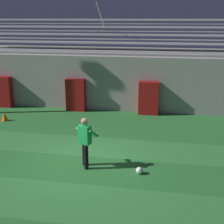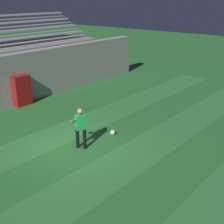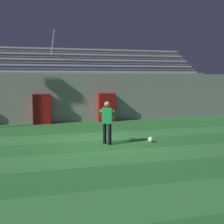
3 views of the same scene
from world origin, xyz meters
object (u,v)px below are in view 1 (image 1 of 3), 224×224
object	(u,v)px
padding_pillar_far_left	(3,92)
traffic_cone	(5,116)
padding_pillar_gate_right	(149,98)
goalkeeper	(85,139)
soccer_ball	(139,170)
padding_pillar_gate_left	(76,95)

from	to	relation	value
padding_pillar_far_left	traffic_cone	size ratio (longest dim) A/B	3.96
padding_pillar_gate_right	padding_pillar_far_left	xyz separation A→B (m)	(-7.85, 0.00, 0.00)
traffic_cone	padding_pillar_gate_right	bearing A→B (deg)	18.92
goalkeeper	padding_pillar_gate_right	bearing A→B (deg)	75.35
goalkeeper	traffic_cone	xyz separation A→B (m)	(-4.97, 3.93, -0.74)
soccer_ball	padding_pillar_far_left	bearing A→B (deg)	141.51
padding_pillar_far_left	goalkeeper	xyz separation A→B (m)	(6.23, -6.18, 0.12)
goalkeeper	traffic_cone	distance (m)	6.38
soccer_ball	padding_pillar_gate_left	bearing A→B (deg)	121.56
padding_pillar_gate_left	soccer_ball	size ratio (longest dim) A/B	7.56
padding_pillar_far_left	traffic_cone	world-z (taller)	padding_pillar_far_left
padding_pillar_gate_left	padding_pillar_far_left	distance (m)	4.09
padding_pillar_gate_right	soccer_ball	bearing A→B (deg)	-88.65
padding_pillar_gate_right	soccer_ball	distance (m)	6.40
padding_pillar_gate_right	padding_pillar_far_left	world-z (taller)	same
soccer_ball	traffic_cone	world-z (taller)	traffic_cone
padding_pillar_gate_left	goalkeeper	size ratio (longest dim) A/B	1.00
soccer_ball	padding_pillar_gate_right	bearing A→B (deg)	91.35
padding_pillar_gate_left	traffic_cone	world-z (taller)	padding_pillar_gate_left
padding_pillar_gate_right	soccer_ball	size ratio (longest dim) A/B	7.56
goalkeeper	traffic_cone	bearing A→B (deg)	141.71
goalkeeper	soccer_ball	distance (m)	1.97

